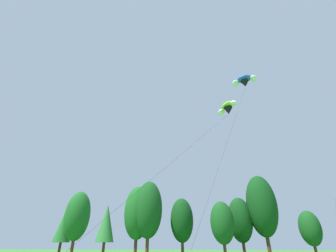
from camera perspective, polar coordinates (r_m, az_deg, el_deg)
name	(u,v)px	position (r m, az deg, el deg)	size (l,w,h in m)	color
treeline_tree_a	(64,225)	(61.99, -24.27, -21.28)	(3.78, 3.78, 9.90)	#472D19
treeline_tree_b	(77,216)	(56.69, -21.43, -19.86)	(5.24, 5.24, 12.73)	#472D19
treeline_tree_c	(106,223)	(54.15, -14.99, -22.10)	(3.77, 3.77, 9.86)	#472D19
treeline_tree_d	(137,212)	(52.67, -7.56, -20.32)	(5.48, 5.48, 13.64)	#472D19
treeline_tree_e	(149,209)	(51.53, -4.83, -19.70)	(5.72, 5.72, 14.51)	#472D19
treeline_tree_f	(182,220)	(53.54, 3.44, -22.11)	(4.86, 4.86, 11.32)	#472D19
treeline_tree_g	(222,222)	(48.09, 13.23, -22.15)	(4.41, 4.41, 9.65)	#472D19
treeline_tree_h	(240,220)	(53.12, 17.38, -21.18)	(4.78, 4.78, 11.05)	#472D19
treeline_tree_i	(262,205)	(53.64, 22.08, -17.66)	(5.96, 5.96, 15.40)	#472D19
treeline_tree_j	(310,228)	(57.08, 31.61, -20.66)	(4.04, 4.04, 8.30)	#472D19
parafoil_kite_high_lime_white	(228,108)	(31.46, 14.50, 4.27)	(13.73, 14.16, 17.37)	#93D633
parafoil_kite_mid_blue_white	(245,81)	(37.82, 18.36, 10.45)	(10.70, 12.29, 24.11)	blue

